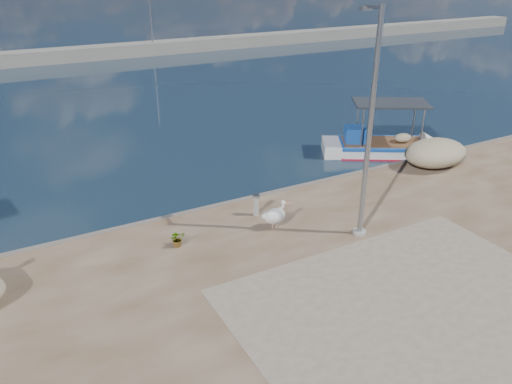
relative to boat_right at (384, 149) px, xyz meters
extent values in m
plane|color=#162635|center=(-8.93, -7.16, -0.23)|extent=(1400.00, 1400.00, 0.00)
cube|color=gray|center=(-7.93, -10.16, 0.27)|extent=(9.00, 7.00, 0.01)
cube|color=gray|center=(-8.93, 32.84, 0.37)|extent=(120.00, 2.20, 1.20)
cylinder|color=gray|center=(-0.93, 32.84, 3.77)|extent=(0.16, 0.16, 7.00)
cube|color=white|center=(0.06, -0.03, -0.15)|extent=(6.37, 4.92, 1.02)
cube|color=#18479C|center=(0.06, -0.03, 0.30)|extent=(4.91, 4.08, 0.15)
cube|color=#A41428|center=(0.06, -0.03, -0.21)|extent=(4.90, 4.06, 0.13)
cube|color=#18479C|center=(-1.28, 0.76, 0.73)|extent=(1.32, 1.32, 0.75)
cube|color=black|center=(0.06, -0.03, 2.28)|extent=(3.92, 3.40, 0.09)
cylinder|color=tan|center=(-8.98, -4.61, 0.39)|extent=(0.03, 0.03, 0.25)
cylinder|color=tan|center=(-8.86, -4.65, 0.39)|extent=(0.03, 0.03, 0.25)
ellipsoid|color=silver|center=(-8.92, -4.63, 0.72)|extent=(0.86, 0.67, 0.54)
cylinder|color=silver|center=(-8.69, -4.70, 0.98)|extent=(0.20, 0.15, 0.46)
sphere|color=silver|center=(-8.66, -4.71, 1.18)|extent=(0.15, 0.15, 0.15)
cone|color=#EA725B|center=(-8.49, -4.76, 1.15)|extent=(0.37, 0.18, 0.11)
cylinder|color=gray|center=(-6.68, -6.25, 3.77)|extent=(0.16, 0.16, 7.00)
cylinder|color=gray|center=(-6.68, -6.25, 0.32)|extent=(0.44, 0.44, 0.10)
cube|color=gray|center=(-6.68, -5.60, 7.12)|extent=(0.35, 0.18, 0.12)
cylinder|color=gray|center=(-9.02, -3.52, 0.65)|extent=(0.19, 0.19, 0.76)
cylinder|color=gray|center=(-9.02, -3.52, 1.02)|extent=(0.26, 0.26, 0.06)
imported|color=#33722D|center=(-12.14, -4.18, 0.53)|extent=(0.49, 0.43, 0.52)
ellipsoid|color=#BFB38E|center=(-0.06, -3.12, 0.84)|extent=(2.93, 2.09, 1.15)
camera|label=1|loc=(-16.38, -17.04, 8.31)|focal=35.00mm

